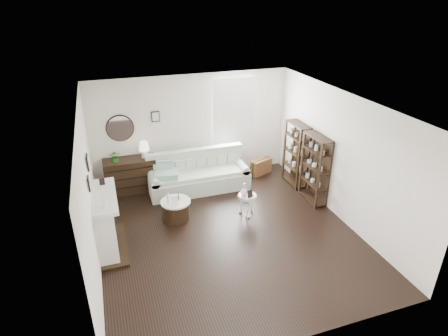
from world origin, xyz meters
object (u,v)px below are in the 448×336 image
object	(u,v)px
dresser	(131,175)
drum_table	(176,210)
sofa	(198,176)
pedestal_table	(247,197)

from	to	relation	value
dresser	drum_table	distance (m)	1.78
sofa	drum_table	world-z (taller)	sofa
drum_table	pedestal_table	distance (m)	1.56
dresser	pedestal_table	distance (m)	2.98
sofa	drum_table	xyz separation A→B (m)	(-0.82, -1.21, -0.09)
drum_table	pedestal_table	size ratio (longest dim) A/B	1.30
drum_table	pedestal_table	xyz separation A→B (m)	(1.51, -0.32, 0.22)
drum_table	pedestal_table	world-z (taller)	pedestal_table
sofa	dresser	size ratio (longest dim) A/B	1.94
sofa	pedestal_table	xyz separation A→B (m)	(0.70, -1.53, 0.14)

